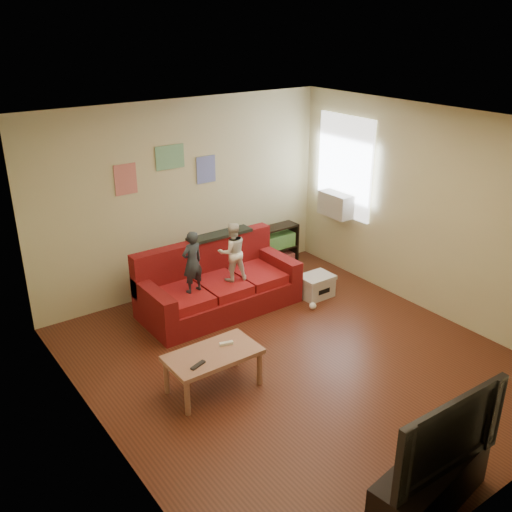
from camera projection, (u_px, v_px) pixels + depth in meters
room_shell at (300, 254)px, 6.06m from camera, size 4.52×5.02×2.72m
sofa at (217, 287)px, 7.69m from camera, size 2.11×0.97×0.93m
child_a at (192, 262)px, 7.11m from camera, size 0.32×0.23×0.81m
child_b at (232, 252)px, 7.44m from camera, size 0.45×0.39×0.80m
coffee_table at (213, 358)px, 5.97m from camera, size 0.98×0.54×0.44m
remote at (198, 365)px, 5.72m from camera, size 0.19×0.10×0.02m
game_controller at (226, 343)px, 6.08m from camera, size 0.15×0.08×0.03m
bookshelf at (271, 252)px, 8.79m from camera, size 0.90×0.27×0.72m
window at (345, 166)px, 8.37m from camera, size 0.04×1.08×1.48m
ac_unit at (337, 204)px, 8.53m from camera, size 0.28×0.55×0.35m
artwork_left at (126, 179)px, 7.31m from camera, size 0.30×0.01×0.40m
artwork_center at (170, 157)px, 7.58m from camera, size 0.42×0.01×0.32m
artwork_right at (206, 170)px, 7.97m from camera, size 0.30×0.01×0.38m
file_box at (316, 286)px, 8.05m from camera, size 0.47×0.36×0.32m
tv_stand at (430, 485)px, 4.56m from camera, size 1.25×0.57×0.45m
television at (439, 428)px, 4.34m from camera, size 1.17×0.18×0.68m
tissue at (313, 306)px, 7.74m from camera, size 0.12×0.12×0.10m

